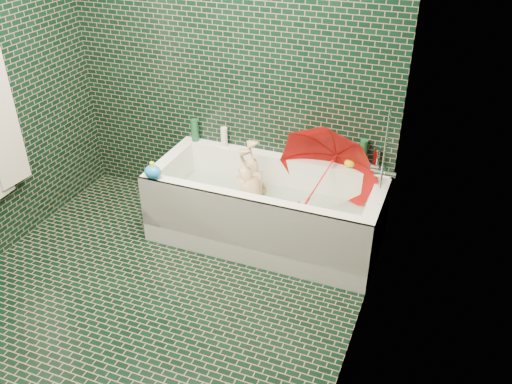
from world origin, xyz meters
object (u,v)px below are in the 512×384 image
at_px(bathtub, 266,215).
at_px(child, 254,198).
at_px(rubber_duck, 351,162).
at_px(bath_toy, 153,172).
at_px(umbrella, 321,179).

xyz_separation_m(bathtub, child, (-0.11, 0.05, 0.10)).
bearing_deg(rubber_duck, bathtub, -165.31).
height_order(bathtub, bath_toy, bath_toy).
xyz_separation_m(bathtub, bath_toy, (-0.74, -0.32, 0.39)).
height_order(bathtub, rubber_duck, rubber_duck).
bearing_deg(child, bathtub, 71.12).
bearing_deg(bath_toy, rubber_duck, 23.99).
relative_size(umbrella, rubber_duck, 6.21).
xyz_separation_m(child, umbrella, (0.49, 0.06, 0.24)).
bearing_deg(bath_toy, bathtub, 19.49).
distance_m(bathtub, umbrella, 0.52).
relative_size(umbrella, bath_toy, 5.41).
xyz_separation_m(rubber_duck, bath_toy, (-1.28, -0.68, 0.01)).
bearing_deg(umbrella, bath_toy, -145.78).
xyz_separation_m(umbrella, bath_toy, (-1.12, -0.43, 0.06)).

